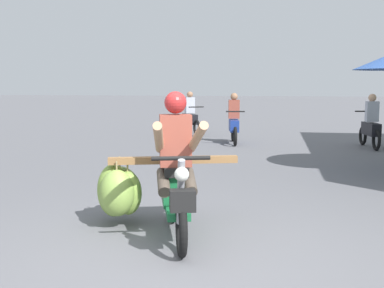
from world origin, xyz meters
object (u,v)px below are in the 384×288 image
at_px(motorbike_distant_ahead_left, 371,126).
at_px(motorbike_distant_far_ahead, 190,117).
at_px(motorbike_main_loaded, 144,184).
at_px(motorbike_distant_ahead_right, 234,123).

distance_m(motorbike_distant_ahead_left, motorbike_distant_far_ahead, 5.82).
xyz_separation_m(motorbike_main_loaded, motorbike_distant_far_ahead, (-1.28, 10.44, 0.04)).
xyz_separation_m(motorbike_distant_ahead_left, motorbike_distant_far_ahead, (-5.18, 2.66, 0.00)).
height_order(motorbike_main_loaded, motorbike_distant_far_ahead, motorbike_main_loaded).
height_order(motorbike_distant_ahead_left, motorbike_distant_far_ahead, same).
bearing_deg(motorbike_distant_ahead_right, motorbike_distant_far_ahead, 126.17).
distance_m(motorbike_main_loaded, motorbike_distant_far_ahead, 10.52).
relative_size(motorbike_distant_ahead_left, motorbike_distant_ahead_right, 1.00).
xyz_separation_m(motorbike_distant_ahead_right, motorbike_distant_far_ahead, (-1.62, 2.22, 0.00)).
height_order(motorbike_distant_ahead_right, motorbike_distant_far_ahead, same).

